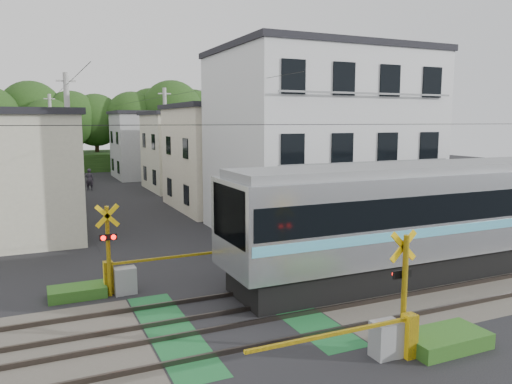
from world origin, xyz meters
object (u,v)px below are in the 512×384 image
crossing_signal_far (122,273)px  pedestrian (90,179)px  apartment_block (319,142)px  crossing_signal_near (391,329)px

crossing_signal_far → pedestrian: bearing=86.2°
crossing_signal_far → pedestrian: size_ratio=2.60×
apartment_block → crossing_signal_near: bearing=-114.2°
apartment_block → pedestrian: size_ratio=5.60×
crossing_signal_near → apartment_block: apartment_block is taller
crossing_signal_far → apartment_block: apartment_block is taller
crossing_signal_near → pedestrian: 34.16m
crossing_signal_near → crossing_signal_far: bearing=125.3°
crossing_signal_near → pedestrian: (-3.40, 33.99, 0.20)m
crossing_signal_near → crossing_signal_far: size_ratio=1.00×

